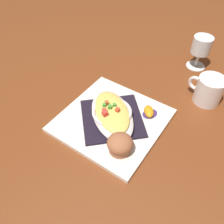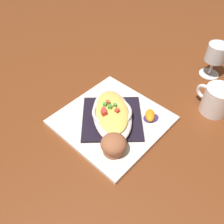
{
  "view_description": "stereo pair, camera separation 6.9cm",
  "coord_description": "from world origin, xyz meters",
  "px_view_note": "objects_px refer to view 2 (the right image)",
  "views": [
    {
      "loc": [
        -0.42,
        -0.21,
        0.54
      ],
      "look_at": [
        0.0,
        0.0,
        0.04
      ],
      "focal_mm": 37.92,
      "sensor_mm": 36.0,
      "label": 1
    },
    {
      "loc": [
        -0.38,
        -0.27,
        0.54
      ],
      "look_at": [
        0.0,
        0.0,
        0.04
      ],
      "focal_mm": 37.92,
      "sensor_mm": 36.0,
      "label": 2
    }
  ],
  "objects_px": {
    "gratin_dish": "(112,113)",
    "stemmed_glass": "(216,55)",
    "muffin": "(114,145)",
    "orange_garnish": "(150,116)",
    "coffee_mug": "(216,101)",
    "square_plate": "(112,120)"
  },
  "relations": [
    {
      "from": "stemmed_glass",
      "to": "muffin",
      "type": "bearing_deg",
      "value": 169.55
    },
    {
      "from": "square_plate",
      "to": "muffin",
      "type": "xyz_separation_m",
      "value": [
        -0.09,
        -0.07,
        0.03
      ]
    },
    {
      "from": "square_plate",
      "to": "coffee_mug",
      "type": "height_order",
      "value": "coffee_mug"
    },
    {
      "from": "orange_garnish",
      "to": "coffee_mug",
      "type": "height_order",
      "value": "coffee_mug"
    },
    {
      "from": "muffin",
      "to": "stemmed_glass",
      "type": "relative_size",
      "value": 0.56
    },
    {
      "from": "gratin_dish",
      "to": "muffin",
      "type": "relative_size",
      "value": 3.36
    },
    {
      "from": "gratin_dish",
      "to": "stemmed_glass",
      "type": "xyz_separation_m",
      "value": [
        0.4,
        -0.16,
        0.04
      ]
    },
    {
      "from": "square_plate",
      "to": "stemmed_glass",
      "type": "relative_size",
      "value": 2.38
    },
    {
      "from": "orange_garnish",
      "to": "coffee_mug",
      "type": "xyz_separation_m",
      "value": [
        0.15,
        -0.14,
        0.02
      ]
    },
    {
      "from": "gratin_dish",
      "to": "muffin",
      "type": "height_order",
      "value": "gratin_dish"
    },
    {
      "from": "muffin",
      "to": "orange_garnish",
      "type": "xyz_separation_m",
      "value": [
        0.16,
        -0.02,
        -0.02
      ]
    },
    {
      "from": "square_plate",
      "to": "gratin_dish",
      "type": "height_order",
      "value": "gratin_dish"
    },
    {
      "from": "orange_garnish",
      "to": "gratin_dish",
      "type": "bearing_deg",
      "value": 127.03
    },
    {
      "from": "coffee_mug",
      "to": "stemmed_glass",
      "type": "bearing_deg",
      "value": 22.41
    },
    {
      "from": "orange_garnish",
      "to": "stemmed_glass",
      "type": "distance_m",
      "value": 0.34
    },
    {
      "from": "gratin_dish",
      "to": "stemmed_glass",
      "type": "relative_size",
      "value": 1.89
    },
    {
      "from": "muffin",
      "to": "coffee_mug",
      "type": "height_order",
      "value": "coffee_mug"
    },
    {
      "from": "stemmed_glass",
      "to": "coffee_mug",
      "type": "bearing_deg",
      "value": -157.59
    },
    {
      "from": "orange_garnish",
      "to": "stemmed_glass",
      "type": "relative_size",
      "value": 0.49
    },
    {
      "from": "gratin_dish",
      "to": "coffee_mug",
      "type": "xyz_separation_m",
      "value": [
        0.22,
        -0.23,
        0.0
      ]
    },
    {
      "from": "square_plate",
      "to": "stemmed_glass",
      "type": "xyz_separation_m",
      "value": [
        0.4,
        -0.16,
        0.08
      ]
    },
    {
      "from": "stemmed_glass",
      "to": "gratin_dish",
      "type": "bearing_deg",
      "value": 158.26
    }
  ]
}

